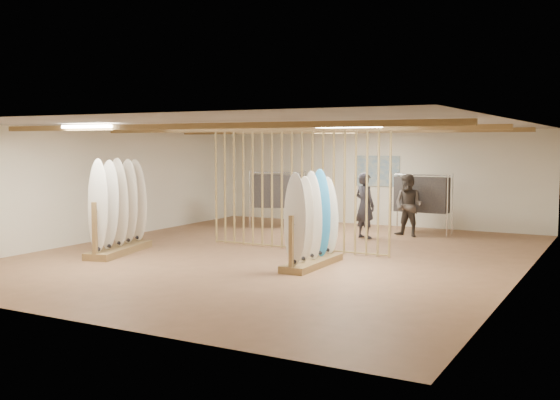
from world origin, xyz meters
The scene contains 16 objects.
floor centered at (0.00, 0.00, 0.00)m, with size 12.00×12.00×0.00m, color #996C4A.
ceiling centered at (0.00, 0.00, 2.80)m, with size 12.00×12.00×0.00m, color gray.
wall_back centered at (0.00, 6.00, 1.40)m, with size 12.00×12.00×0.00m, color white.
wall_front centered at (0.00, -6.00, 1.40)m, with size 12.00×12.00×0.00m, color white.
wall_left centered at (-5.00, 0.00, 1.40)m, with size 12.00×12.00×0.00m, color white.
wall_right centered at (5.00, 0.00, 1.40)m, with size 12.00×12.00×0.00m, color white.
ceiling_slats centered at (0.00, 0.00, 2.72)m, with size 9.50×6.12×0.10m, color olive.
light_panels centered at (0.00, 0.00, 2.74)m, with size 1.20×0.35×0.06m, color white.
bamboo_partition centered at (0.00, 0.80, 1.40)m, with size 4.45×0.05×2.78m.
poster centered at (0.00, 5.98, 1.60)m, with size 1.40×0.03×0.90m, color #2E69A2.
rack_left centered at (-3.22, -1.50, 0.69)m, with size 1.06×2.21×2.04m.
rack_right centered at (1.19, -0.85, 0.62)m, with size 0.52×1.93×1.83m.
clothing_rack_a centered at (-2.16, 3.84, 1.07)m, with size 1.47×0.88×1.65m.
clothing_rack_b centered at (1.77, 4.58, 1.07)m, with size 1.53×0.47×1.64m.
shopper_a centered at (0.68, 3.27, 0.95)m, with size 0.69×0.47×1.90m, color #2A2A32.
shopper_b centered at (1.59, 4.04, 0.92)m, with size 0.89×0.69×1.84m, color #403831.
Camera 1 is at (6.72, -12.34, 2.43)m, focal length 42.00 mm.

